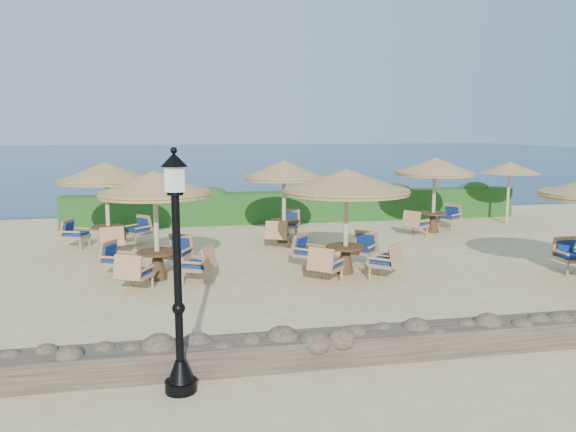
{
  "coord_description": "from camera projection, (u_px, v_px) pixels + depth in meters",
  "views": [
    {
      "loc": [
        -4.77,
        -14.3,
        3.6
      ],
      "look_at": [
        -1.85,
        0.41,
        1.3
      ],
      "focal_mm": 35.0,
      "sensor_mm": 36.0,
      "label": 1
    }
  ],
  "objects": [
    {
      "name": "ground",
      "position": [
        357.0,
        263.0,
        15.33
      ],
      "size": [
        120.0,
        120.0,
        0.0
      ],
      "primitive_type": "plane",
      "color": "#D2BA85",
      "rests_on": "ground"
    },
    {
      "name": "stone_wall",
      "position": [
        475.0,
        336.0,
        9.29
      ],
      "size": [
        15.0,
        0.65,
        0.44
      ],
      "primitive_type": "cube",
      "color": "brown",
      "rests_on": "ground"
    },
    {
      "name": "hedge",
      "position": [
        300.0,
        207.0,
        22.22
      ],
      "size": [
        18.0,
        0.9,
        1.2
      ],
      "primitive_type": "cube",
      "color": "#184415",
      "rests_on": "ground"
    },
    {
      "name": "sea",
      "position": [
        209.0,
        155.0,
        83.2
      ],
      "size": [
        160.0,
        160.0,
        0.0
      ],
      "primitive_type": "plane",
      "color": "#0B1E4C",
      "rests_on": "ground"
    },
    {
      "name": "cafe_set_1",
      "position": [
        346.0,
        199.0,
        13.98
      ],
      "size": [
        3.17,
        3.17,
        2.65
      ],
      "color": "beige",
      "rests_on": "ground"
    },
    {
      "name": "cafe_set_5",
      "position": [
        435.0,
        176.0,
        19.71
      ],
      "size": [
        2.78,
        2.78,
        2.65
      ],
      "color": "beige",
      "rests_on": "ground"
    },
    {
      "name": "extra_parasol",
      "position": [
        510.0,
        168.0,
        21.55
      ],
      "size": [
        2.3,
        2.3,
        2.41
      ],
      "color": "beige",
      "rests_on": "ground"
    },
    {
      "name": "cafe_set_3",
      "position": [
        106.0,
        187.0,
        16.9
      ],
      "size": [
        2.85,
        2.86,
        2.65
      ],
      "color": "beige",
      "rests_on": "ground"
    },
    {
      "name": "lamp_post",
      "position": [
        178.0,
        283.0,
        7.58
      ],
      "size": [
        0.44,
        0.44,
        3.31
      ],
      "color": "black",
      "rests_on": "ground"
    },
    {
      "name": "cafe_set_4",
      "position": [
        284.0,
        182.0,
        17.97
      ],
      "size": [
        2.59,
        2.87,
        2.65
      ],
      "color": "beige",
      "rests_on": "ground"
    },
    {
      "name": "cafe_set_0",
      "position": [
        155.0,
        207.0,
        13.39
      ],
      "size": [
        2.82,
        2.82,
        2.65
      ],
      "color": "beige",
      "rests_on": "ground"
    }
  ]
}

